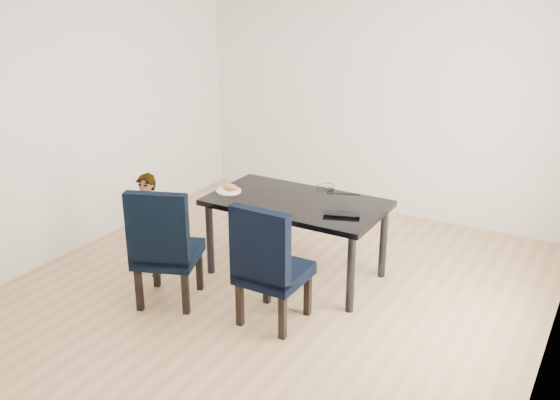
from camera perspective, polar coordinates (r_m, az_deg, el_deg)
The scene contains 12 objects.
floor at distance 5.60m, azimuth -1.03°, elevation -8.86°, with size 4.50×5.00×0.01m, color tan.
wall_back at distance 7.28m, azimuth 9.22°, elevation 9.20°, with size 4.50×0.01×2.70m, color white.
wall_front at distance 3.33m, azimuth -24.07°, elevation -5.97°, with size 4.50×0.01×2.70m, color silver.
wall_left at distance 6.50m, azimuth -18.56°, elevation 7.07°, with size 0.01×5.00×2.70m, color beige.
dining_table at distance 5.82m, azimuth 1.48°, elevation -3.50°, with size 1.60×0.90×0.75m, color black.
chair_left at distance 5.40m, azimuth -10.22°, elevation -3.96°, with size 0.51×0.53×1.07m, color black.
chair_right at distance 5.01m, azimuth -0.54°, elevation -5.72°, with size 0.50×0.52×1.05m, color black.
child at distance 5.94m, azimuth -11.94°, elevation -2.23°, with size 0.36×0.24×0.98m, color orange.
plate at distance 5.92m, azimuth -4.73°, elevation 0.84°, with size 0.24×0.24×0.01m, color white.
sandwich at distance 5.90m, azimuth -4.60°, elevation 1.20°, with size 0.17×0.08×0.07m, color #C77947.
laptop at distance 5.39m, azimuth 5.69°, elevation -1.14°, with size 0.31×0.20×0.02m, color black.
cable_tangle at distance 5.92m, azimuth 4.12°, elevation 0.82°, with size 0.16×0.16×0.01m, color black.
Camera 1 is at (2.53, -4.18, 2.73)m, focal length 40.00 mm.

